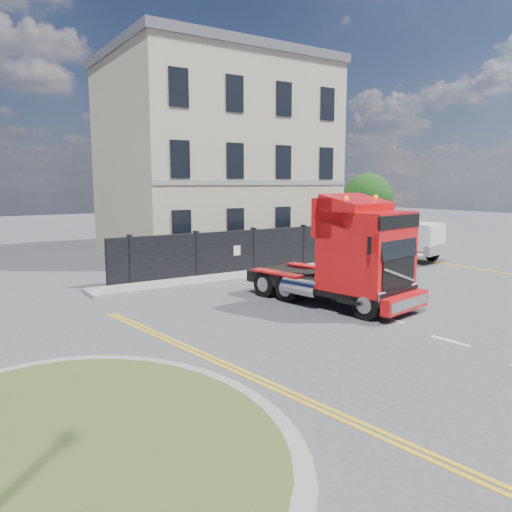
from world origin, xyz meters
TOP-DOWN VIEW (x-y plane):
  - ground at (0.00, 0.00)m, footprint 120.00×120.00m
  - traffic_island at (-7.00, -3.00)m, footprint 6.80×6.80m
  - hoarding_fence at (6.55, 9.00)m, footprint 18.80×0.25m
  - georgian_building at (6.00, 16.50)m, footprint 12.30×10.30m
  - tree at (14.38, 12.10)m, footprint 3.20×3.20m
  - pavement_far at (6.00, 8.10)m, footprint 20.00×1.60m
  - truck at (3.04, 1.44)m, footprint 3.42×6.49m
  - flatbed_pickup at (12.80, 7.03)m, footprint 3.24×5.42m

SIDE VIEW (x-z plane):
  - ground at x=0.00m, z-range 0.00..0.00m
  - pavement_far at x=6.00m, z-range 0.00..0.12m
  - traffic_island at x=-7.00m, z-range 0.00..0.16m
  - hoarding_fence at x=6.55m, z-range 0.00..2.00m
  - flatbed_pickup at x=12.80m, z-range 0.08..2.17m
  - truck at x=3.04m, z-range -0.19..3.50m
  - tree at x=14.38m, z-range 0.65..5.45m
  - georgian_building at x=6.00m, z-range -0.63..12.17m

